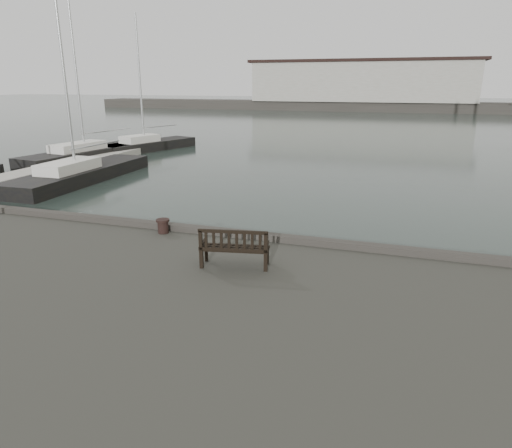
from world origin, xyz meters
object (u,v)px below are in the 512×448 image
(yacht_c, at_px, (82,177))
(yacht_d, at_px, (149,147))
(bench, at_px, (235,255))
(yacht_b, at_px, (91,156))
(bollard_left, at_px, (163,226))

(yacht_c, bearing_deg, yacht_d, 102.31)
(yacht_c, relative_size, yacht_d, 1.25)
(bench, bearing_deg, yacht_d, 113.64)
(yacht_b, bearing_deg, bench, -38.14)
(bollard_left, height_order, yacht_c, yacht_c)
(bollard_left, bearing_deg, yacht_c, 136.13)
(yacht_d, bearing_deg, yacht_c, -58.45)
(bench, xyz_separation_m, yacht_c, (-15.05, 13.44, -1.61))
(yacht_b, xyz_separation_m, yacht_d, (1.81, 5.68, -0.01))
(yacht_b, bearing_deg, yacht_c, -48.12)
(yacht_b, relative_size, yacht_c, 1.08)
(bench, distance_m, yacht_d, 32.31)
(yacht_b, height_order, yacht_d, yacht_b)
(bench, height_order, yacht_d, yacht_d)
(yacht_c, distance_m, yacht_d, 13.55)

